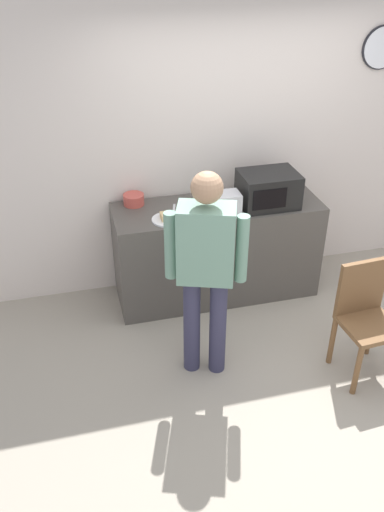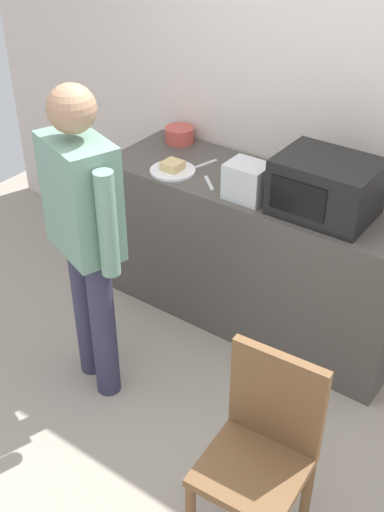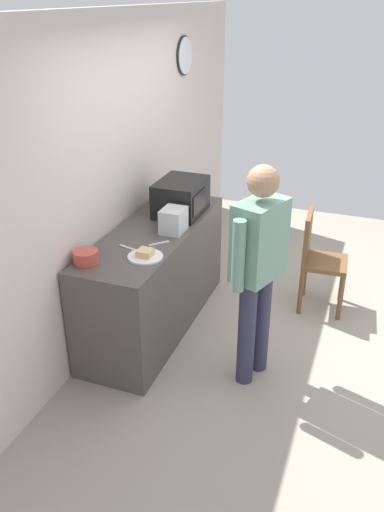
{
  "view_description": "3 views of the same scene",
  "coord_description": "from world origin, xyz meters",
  "px_view_note": "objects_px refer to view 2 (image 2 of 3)",
  "views": [
    {
      "loc": [
        -1.53,
        -2.87,
        3.06
      ],
      "look_at": [
        -0.6,
        0.81,
        0.7
      ],
      "focal_mm": 37.76,
      "sensor_mm": 36.0,
      "label": 1
    },
    {
      "loc": [
        1.3,
        -1.58,
        2.57
      ],
      "look_at": [
        -0.35,
        0.7,
        0.69
      ],
      "focal_mm": 44.69,
      "sensor_mm": 36.0,
      "label": 2
    },
    {
      "loc": [
        -3.92,
        -0.49,
        2.7
      ],
      "look_at": [
        -0.45,
        0.8,
        0.84
      ],
      "focal_mm": 37.13,
      "sensor_mm": 36.0,
      "label": 3
    }
  ],
  "objects_px": {
    "fork_utensil": "(206,164)",
    "salad_bowl": "(180,135)",
    "microwave": "(326,187)",
    "toaster": "(247,181)",
    "sandwich_plate": "(173,169)",
    "spoon_utensil": "(209,183)",
    "person_standing": "(85,227)",
    "wooden_chair": "(262,448)"
  },
  "relations": [
    {
      "from": "fork_utensil",
      "to": "salad_bowl",
      "type": "bearing_deg",
      "value": 151.45
    },
    {
      "from": "microwave",
      "to": "toaster",
      "type": "relative_size",
      "value": 2.27
    },
    {
      "from": "sandwich_plate",
      "to": "fork_utensil",
      "type": "height_order",
      "value": "sandwich_plate"
    },
    {
      "from": "sandwich_plate",
      "to": "fork_utensil",
      "type": "distance_m",
      "value": 0.22
    },
    {
      "from": "fork_utensil",
      "to": "spoon_utensil",
      "type": "height_order",
      "value": "same"
    },
    {
      "from": "fork_utensil",
      "to": "person_standing",
      "type": "relative_size",
      "value": 0.1
    },
    {
      "from": "microwave",
      "to": "sandwich_plate",
      "type": "height_order",
      "value": "microwave"
    },
    {
      "from": "salad_bowl",
      "to": "sandwich_plate",
      "type": "bearing_deg",
      "value": -58.54
    },
    {
      "from": "toaster",
      "to": "fork_utensil",
      "type": "height_order",
      "value": "toaster"
    },
    {
      "from": "sandwich_plate",
      "to": "wooden_chair",
      "type": "xyz_separation_m",
      "value": [
        1.29,
        -1.12,
        -0.42
      ]
    },
    {
      "from": "sandwich_plate",
      "to": "person_standing",
      "type": "relative_size",
      "value": 0.16
    },
    {
      "from": "sandwich_plate",
      "to": "spoon_utensil",
      "type": "bearing_deg",
      "value": 0.02
    },
    {
      "from": "toaster",
      "to": "person_standing",
      "type": "xyz_separation_m",
      "value": [
        -0.41,
        -0.81,
        -0.03
      ]
    },
    {
      "from": "microwave",
      "to": "spoon_utensil",
      "type": "bearing_deg",
      "value": -173.57
    },
    {
      "from": "sandwich_plate",
      "to": "salad_bowl",
      "type": "distance_m",
      "value": 0.43
    },
    {
      "from": "fork_utensil",
      "to": "spoon_utensil",
      "type": "relative_size",
      "value": 1.0
    },
    {
      "from": "sandwich_plate",
      "to": "person_standing",
      "type": "bearing_deg",
      "value": -82.86
    },
    {
      "from": "toaster",
      "to": "sandwich_plate",
      "type": "bearing_deg",
      "value": 178.04
    },
    {
      "from": "spoon_utensil",
      "to": "wooden_chair",
      "type": "bearing_deg",
      "value": -47.16
    },
    {
      "from": "microwave",
      "to": "spoon_utensil",
      "type": "height_order",
      "value": "microwave"
    },
    {
      "from": "fork_utensil",
      "to": "spoon_utensil",
      "type": "bearing_deg",
      "value": -50.73
    },
    {
      "from": "sandwich_plate",
      "to": "spoon_utensil",
      "type": "distance_m",
      "value": 0.26
    },
    {
      "from": "salad_bowl",
      "to": "fork_utensil",
      "type": "height_order",
      "value": "salad_bowl"
    },
    {
      "from": "toaster",
      "to": "microwave",
      "type": "bearing_deg",
      "value": 12.82
    },
    {
      "from": "microwave",
      "to": "toaster",
      "type": "height_order",
      "value": "microwave"
    },
    {
      "from": "fork_utensil",
      "to": "wooden_chair",
      "type": "height_order",
      "value": "wooden_chair"
    },
    {
      "from": "spoon_utensil",
      "to": "microwave",
      "type": "bearing_deg",
      "value": 6.43
    },
    {
      "from": "toaster",
      "to": "spoon_utensil",
      "type": "distance_m",
      "value": 0.28
    },
    {
      "from": "toaster",
      "to": "person_standing",
      "type": "height_order",
      "value": "person_standing"
    },
    {
      "from": "fork_utensil",
      "to": "spoon_utensil",
      "type": "distance_m",
      "value": 0.25
    },
    {
      "from": "sandwich_plate",
      "to": "person_standing",
      "type": "xyz_separation_m",
      "value": [
        0.1,
        -0.83,
        0.05
      ]
    },
    {
      "from": "toaster",
      "to": "salad_bowl",
      "type": "bearing_deg",
      "value": 152.44
    },
    {
      "from": "sandwich_plate",
      "to": "wooden_chair",
      "type": "distance_m",
      "value": 1.76
    },
    {
      "from": "spoon_utensil",
      "to": "wooden_chair",
      "type": "height_order",
      "value": "wooden_chair"
    },
    {
      "from": "salad_bowl",
      "to": "wooden_chair",
      "type": "bearing_deg",
      "value": -44.39
    },
    {
      "from": "salad_bowl",
      "to": "toaster",
      "type": "xyz_separation_m",
      "value": [
        0.74,
        -0.39,
        0.05
      ]
    },
    {
      "from": "person_standing",
      "to": "spoon_utensil",
      "type": "bearing_deg",
      "value": 79.64
    },
    {
      "from": "spoon_utensil",
      "to": "wooden_chair",
      "type": "xyz_separation_m",
      "value": [
        1.03,
        -1.12,
        -0.41
      ]
    },
    {
      "from": "salad_bowl",
      "to": "person_standing",
      "type": "height_order",
      "value": "person_standing"
    },
    {
      "from": "fork_utensil",
      "to": "person_standing",
      "type": "bearing_deg",
      "value": -89.74
    },
    {
      "from": "sandwich_plate",
      "to": "salad_bowl",
      "type": "xyz_separation_m",
      "value": [
        -0.23,
        0.37,
        0.03
      ]
    },
    {
      "from": "microwave",
      "to": "spoon_utensil",
      "type": "distance_m",
      "value": 0.68
    }
  ]
}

